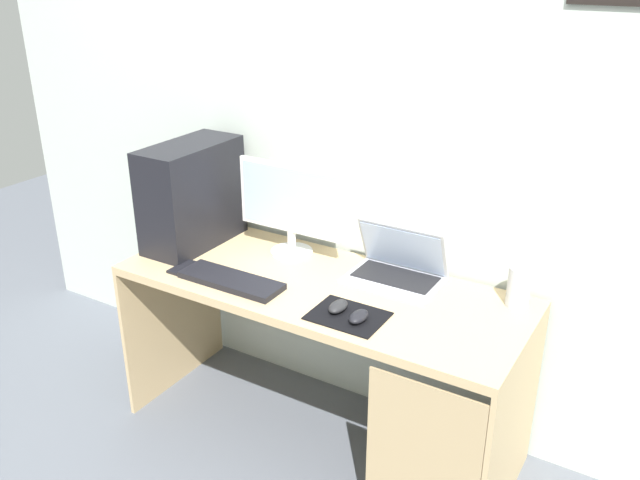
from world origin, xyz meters
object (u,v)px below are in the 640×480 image
(pc_tower, at_px, (192,195))
(cell_phone, at_px, (184,268))
(monitor, at_px, (290,206))
(keyboard, at_px, (231,280))
(laptop, at_px, (397,269))
(mouse_right, at_px, (359,317))
(mouse_left, at_px, (338,306))
(speaker, at_px, (519,287))

(pc_tower, relative_size, cell_phone, 3.55)
(monitor, relative_size, keyboard, 1.13)
(laptop, height_order, cell_phone, laptop)
(monitor, xyz_separation_m, mouse_right, (0.51, -0.35, -0.19))
(pc_tower, distance_m, cell_phone, 0.34)
(mouse_right, xyz_separation_m, cell_phone, (-0.80, 0.01, -0.02))
(mouse_left, bearing_deg, mouse_right, -14.74)
(pc_tower, bearing_deg, cell_phone, -59.27)
(keyboard, height_order, mouse_left, mouse_left)
(speaker, bearing_deg, pc_tower, -173.16)
(pc_tower, bearing_deg, keyboard, -31.47)
(cell_phone, bearing_deg, mouse_right, -0.49)
(cell_phone, bearing_deg, monitor, 50.25)
(pc_tower, xyz_separation_m, monitor, (0.42, 0.12, -0.01))
(laptop, relative_size, mouse_right, 3.70)
(monitor, height_order, cell_phone, monitor)
(pc_tower, xyz_separation_m, mouse_right, (0.93, -0.23, -0.20))
(mouse_right, bearing_deg, monitor, 145.53)
(laptop, xyz_separation_m, cell_phone, (-0.77, -0.36, -0.04))
(laptop, relative_size, cell_phone, 2.74)
(laptop, distance_m, mouse_right, 0.37)
(laptop, distance_m, mouse_left, 0.35)
(speaker, bearing_deg, mouse_left, -144.62)
(pc_tower, height_order, laptop, pc_tower)
(laptop, distance_m, speaker, 0.46)
(monitor, distance_m, mouse_left, 0.56)
(speaker, bearing_deg, monitor, -177.06)
(laptop, height_order, keyboard, laptop)
(laptop, bearing_deg, monitor, -178.18)
(pc_tower, bearing_deg, mouse_right, -14.16)
(laptop, height_order, mouse_left, laptop)
(mouse_left, bearing_deg, monitor, 141.93)
(keyboard, relative_size, cell_phone, 3.23)
(mouse_right, bearing_deg, cell_phone, 179.51)
(speaker, relative_size, mouse_left, 1.56)
(speaker, relative_size, cell_phone, 1.15)
(pc_tower, distance_m, monitor, 0.44)
(mouse_left, height_order, mouse_right, same)
(keyboard, height_order, cell_phone, keyboard)
(keyboard, xyz_separation_m, cell_phone, (-0.24, 0.00, -0.01))
(speaker, bearing_deg, laptop, -175.89)
(cell_phone, bearing_deg, mouse_left, 1.49)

